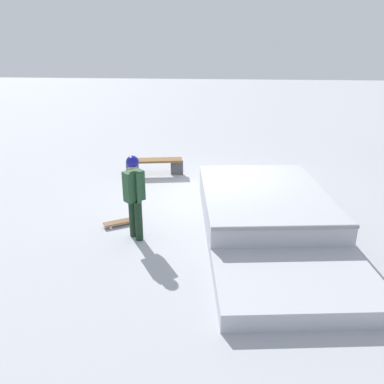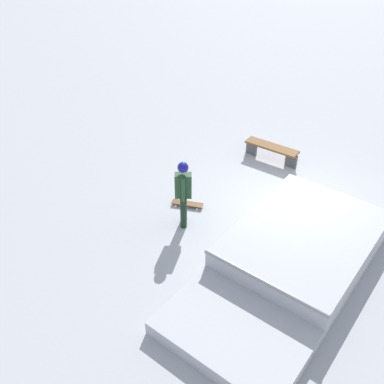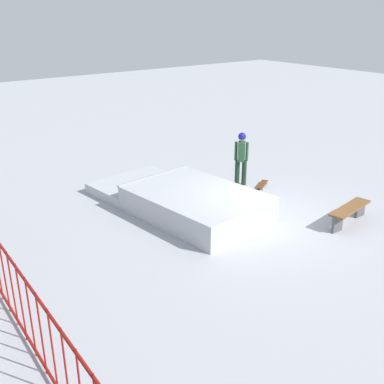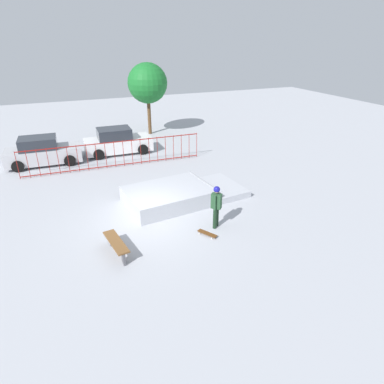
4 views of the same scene
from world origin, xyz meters
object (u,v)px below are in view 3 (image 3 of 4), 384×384
at_px(park_bench, 350,211).
at_px(skateboard, 262,184).
at_px(skate_ramp, 185,200).
at_px(skater, 241,155).

bearing_deg(park_bench, skateboard, -2.61).
xyz_separation_m(skate_ramp, skateboard, (0.02, -3.11, -0.24)).
bearing_deg(skater, park_bench, 49.74).
xyz_separation_m(skate_ramp, park_bench, (-3.32, -2.95, 0.04)).
xyz_separation_m(skate_ramp, skater, (0.58, -2.67, 0.69)).
relative_size(skater, park_bench, 1.05).
bearing_deg(park_bench, skater, 4.22).
distance_m(skater, park_bench, 3.97).
relative_size(skate_ramp, skater, 3.28).
relative_size(skater, skateboard, 2.18).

